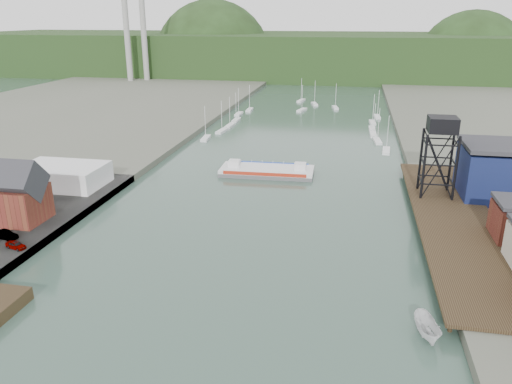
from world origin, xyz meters
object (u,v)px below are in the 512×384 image
at_px(harbor_building, 10,197).
at_px(motorboat, 427,329).
at_px(car_west_a, 16,245).
at_px(chain_ferry, 267,171).
at_px(lift_tower, 442,130).

xyz_separation_m(harbor_building, motorboat, (70.02, -19.90, -4.86)).
bearing_deg(car_west_a, motorboat, -82.88).
height_order(chain_ferry, motorboat, chain_ferry).
relative_size(lift_tower, car_west_a, 4.38).
height_order(harbor_building, chain_ferry, harbor_building).
bearing_deg(chain_ferry, harbor_building, -135.73).
bearing_deg(harbor_building, lift_tower, 19.98).
relative_size(lift_tower, motorboat, 2.52).
height_order(chain_ferry, car_west_a, chain_ferry).
distance_m(harbor_building, lift_tower, 82.49).
bearing_deg(harbor_building, motorboat, -15.86).
relative_size(harbor_building, lift_tower, 0.76).
xyz_separation_m(motorboat, car_west_a, (-62.02, 9.49, 1.00)).
bearing_deg(motorboat, chain_ferry, 105.87).
height_order(lift_tower, chain_ferry, lift_tower).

